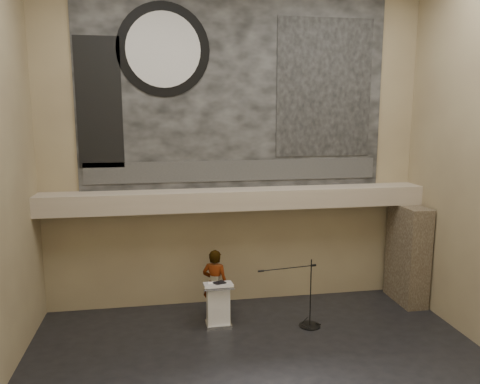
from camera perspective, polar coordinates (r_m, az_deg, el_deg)
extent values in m
plane|color=black|center=(9.92, 3.36, -21.89)|extent=(10.00, 10.00, 0.00)
cube|color=#837053|center=(12.39, -0.63, 5.42)|extent=(10.00, 0.02, 8.50)
cube|color=#837053|center=(4.73, 14.86, -2.36)|extent=(10.00, 0.02, 8.50)
cube|color=tan|center=(12.17, -0.32, -0.84)|extent=(10.00, 0.80, 0.50)
cylinder|color=#B2893D|center=(12.03, -7.82, -2.42)|extent=(0.04, 0.04, 0.06)
cylinder|color=#B2893D|center=(12.63, 8.26, -1.85)|extent=(0.04, 0.04, 0.06)
cube|color=black|center=(12.33, -0.62, 12.14)|extent=(8.00, 0.05, 5.00)
cube|color=#303030|center=(12.39, -0.57, 2.63)|extent=(7.76, 0.02, 0.55)
cylinder|color=black|center=(12.22, -9.33, 16.74)|extent=(2.30, 0.02, 2.30)
cylinder|color=silver|center=(12.20, -9.33, 16.75)|extent=(1.84, 0.02, 1.84)
cube|color=black|center=(12.90, 10.25, 12.34)|extent=(2.60, 0.02, 3.60)
cube|color=black|center=(12.22, -16.80, 10.34)|extent=(1.10, 0.02, 3.20)
cube|color=#423629|center=(13.69, 19.76, -7.11)|extent=(0.60, 1.40, 2.70)
cube|color=silver|center=(11.96, -2.66, -15.78)|extent=(0.62, 0.48, 0.08)
cube|color=white|center=(11.74, -2.68, -13.49)|extent=(0.55, 0.38, 0.96)
cube|color=white|center=(11.53, -2.69, -11.21)|extent=(0.70, 0.50, 0.13)
cube|color=black|center=(11.50, -2.51, -11.02)|extent=(0.33, 0.30, 0.04)
cube|color=white|center=(11.48, -3.40, -11.13)|extent=(0.20, 0.27, 0.00)
imported|color=silver|center=(12.05, -3.06, -11.13)|extent=(0.77, 0.66, 1.80)
cylinder|color=black|center=(12.06, 8.49, -15.79)|extent=(0.52, 0.52, 0.02)
cylinder|color=black|center=(11.72, 8.60, -12.09)|extent=(0.03, 0.03, 1.71)
cylinder|color=black|center=(11.22, 5.69, -9.24)|extent=(1.42, 0.21, 0.02)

